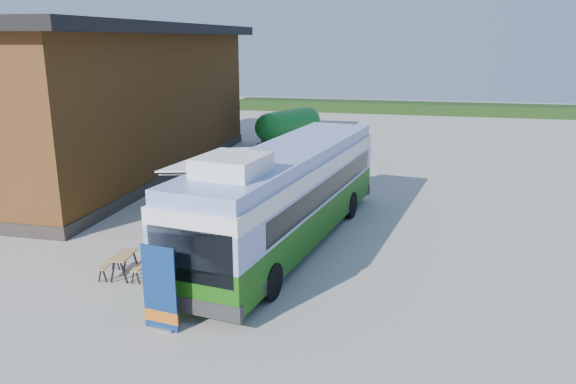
% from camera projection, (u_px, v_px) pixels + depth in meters
% --- Properties ---
extents(ground, '(100.00, 100.00, 0.00)m').
position_uv_depth(ground, '(244.00, 257.00, 18.02)').
color(ground, '#BCB7AD').
rests_on(ground, ground).
extents(barn, '(9.60, 21.20, 7.50)m').
position_uv_depth(barn, '(105.00, 103.00, 28.76)').
color(barn, brown).
rests_on(barn, ground).
extents(hedge, '(40.00, 3.00, 1.00)m').
position_uv_depth(hedge, '(450.00, 109.00, 51.85)').
color(hedge, '#264419').
rests_on(hedge, ground).
extents(bus, '(4.52, 12.65, 3.81)m').
position_uv_depth(bus, '(287.00, 193.00, 18.68)').
color(bus, '#216E12').
rests_on(bus, ground).
extents(awning, '(3.33, 4.69, 0.53)m').
position_uv_depth(awning, '(227.00, 160.00, 19.13)').
color(awning, white).
rests_on(awning, ground).
extents(banner, '(0.93, 0.28, 2.15)m').
position_uv_depth(banner, '(160.00, 296.00, 13.29)').
color(banner, navy).
rests_on(banner, ground).
extents(picnic_table, '(1.32, 1.20, 0.69)m').
position_uv_depth(picnic_table, '(124.00, 260.00, 16.41)').
color(picnic_table, tan).
rests_on(picnic_table, ground).
extents(person_a, '(0.73, 0.69, 1.68)m').
position_uv_depth(person_a, '(262.00, 163.00, 27.83)').
color(person_a, '#999999').
rests_on(person_a, ground).
extents(person_b, '(0.97, 1.10, 1.89)m').
position_uv_depth(person_b, '(231.00, 187.00, 22.85)').
color(person_b, '#999999').
rests_on(person_b, ground).
extents(slurry_tanker, '(3.49, 5.82, 2.30)m').
position_uv_depth(slurry_tanker, '(289.00, 125.00, 36.73)').
color(slurry_tanker, '#167C23').
rests_on(slurry_tanker, ground).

